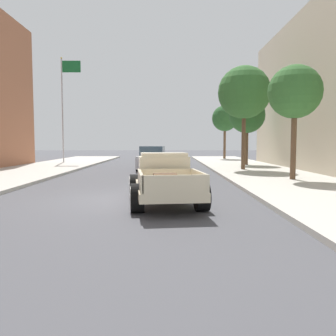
{
  "coord_description": "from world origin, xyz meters",
  "views": [
    {
      "loc": [
        1.56,
        -11.33,
        1.92
      ],
      "look_at": [
        1.5,
        0.87,
        1.0
      ],
      "focal_mm": 36.72,
      "sensor_mm": 36.0,
      "label": 1
    }
  ],
  "objects_px": {
    "car_background_silver": "(154,159)",
    "street_tree_nearest": "(297,92)",
    "hotrod_truck_cream": "(165,179)",
    "street_tree_third": "(249,115)",
    "street_tree_second": "(246,93)",
    "flagpole": "(67,98)",
    "street_tree_farthest": "(227,118)"
  },
  "relations": [
    {
      "from": "car_background_silver",
      "to": "street_tree_nearest",
      "type": "relative_size",
      "value": 0.82
    },
    {
      "from": "hotrod_truck_cream",
      "to": "street_tree_nearest",
      "type": "relative_size",
      "value": 0.94
    },
    {
      "from": "hotrod_truck_cream",
      "to": "street_tree_third",
      "type": "relative_size",
      "value": 0.96
    },
    {
      "from": "hotrod_truck_cream",
      "to": "street_tree_second",
      "type": "xyz_separation_m",
      "value": [
        5.07,
        11.52,
        4.36
      ]
    },
    {
      "from": "street_tree_nearest",
      "to": "hotrod_truck_cream",
      "type": "bearing_deg",
      "value": -138.56
    },
    {
      "from": "flagpole",
      "to": "street_tree_nearest",
      "type": "distance_m",
      "value": 20.69
    },
    {
      "from": "street_tree_second",
      "to": "street_tree_farthest",
      "type": "height_order",
      "value": "street_tree_second"
    },
    {
      "from": "hotrod_truck_cream",
      "to": "flagpole",
      "type": "xyz_separation_m",
      "value": [
        -8.92,
        19.53,
        5.02
      ]
    },
    {
      "from": "car_background_silver",
      "to": "hotrod_truck_cream",
      "type": "bearing_deg",
      "value": -85.86
    },
    {
      "from": "hotrod_truck_cream",
      "to": "car_background_silver",
      "type": "xyz_separation_m",
      "value": [
        -0.9,
        12.51,
        0.01
      ]
    },
    {
      "from": "hotrod_truck_cream",
      "to": "street_tree_third",
      "type": "bearing_deg",
      "value": 68.56
    },
    {
      "from": "car_background_silver",
      "to": "street_tree_third",
      "type": "xyz_separation_m",
      "value": [
        7.22,
        3.57,
        3.23
      ]
    },
    {
      "from": "car_background_silver",
      "to": "flagpole",
      "type": "relative_size",
      "value": 0.48
    },
    {
      "from": "hotrod_truck_cream",
      "to": "street_tree_second",
      "type": "bearing_deg",
      "value": 66.25
    },
    {
      "from": "street_tree_nearest",
      "to": "street_tree_farthest",
      "type": "height_order",
      "value": "street_tree_farthest"
    },
    {
      "from": "hotrod_truck_cream",
      "to": "flagpole",
      "type": "relative_size",
      "value": 0.55
    },
    {
      "from": "flagpole",
      "to": "street_tree_third",
      "type": "distance_m",
      "value": 15.72
    },
    {
      "from": "flagpole",
      "to": "street_tree_third",
      "type": "height_order",
      "value": "flagpole"
    },
    {
      "from": "street_tree_third",
      "to": "flagpole",
      "type": "bearing_deg",
      "value": 167.24
    },
    {
      "from": "flagpole",
      "to": "street_tree_third",
      "type": "bearing_deg",
      "value": -12.76
    },
    {
      "from": "street_tree_third",
      "to": "car_background_silver",
      "type": "bearing_deg",
      "value": -153.69
    },
    {
      "from": "car_background_silver",
      "to": "street_tree_second",
      "type": "bearing_deg",
      "value": -9.45
    },
    {
      "from": "street_tree_nearest",
      "to": "street_tree_farthest",
      "type": "distance_m",
      "value": 20.58
    },
    {
      "from": "hotrod_truck_cream",
      "to": "street_tree_third",
      "type": "xyz_separation_m",
      "value": [
        6.31,
        16.08,
        3.25
      ]
    },
    {
      "from": "car_background_silver",
      "to": "flagpole",
      "type": "distance_m",
      "value": 11.77
    },
    {
      "from": "car_background_silver",
      "to": "flagpole",
      "type": "xyz_separation_m",
      "value": [
        -8.02,
        7.02,
        5.0
      ]
    },
    {
      "from": "street_tree_nearest",
      "to": "street_tree_second",
      "type": "distance_m",
      "value": 6.28
    },
    {
      "from": "flagpole",
      "to": "street_tree_second",
      "type": "bearing_deg",
      "value": -29.8
    },
    {
      "from": "flagpole",
      "to": "street_tree_farthest",
      "type": "xyz_separation_m",
      "value": [
        15.14,
        6.43,
        -1.33
      ]
    },
    {
      "from": "hotrod_truck_cream",
      "to": "street_tree_second",
      "type": "height_order",
      "value": "street_tree_second"
    },
    {
      "from": "street_tree_second",
      "to": "street_tree_farthest",
      "type": "xyz_separation_m",
      "value": [
        1.15,
        14.44,
        -0.67
      ]
    },
    {
      "from": "flagpole",
      "to": "street_tree_farthest",
      "type": "relative_size",
      "value": 1.61
    }
  ]
}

